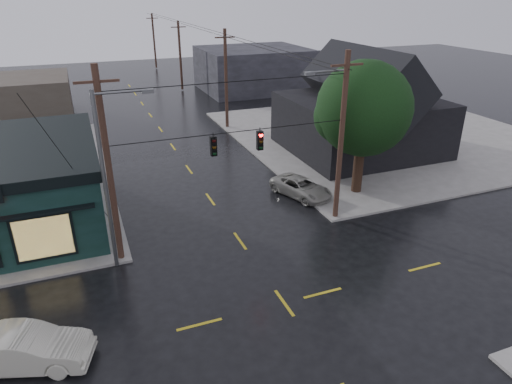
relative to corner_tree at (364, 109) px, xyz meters
name	(u,v)px	position (x,y,z in m)	size (l,w,h in m)	color
ground_plane	(284,303)	(-9.85, -9.34, -5.96)	(160.00, 160.00, 0.00)	black
sidewalk_ne	(384,134)	(10.15, 10.66, -5.88)	(28.00, 28.00, 0.15)	slate
ne_building	(362,100)	(5.15, 7.66, -1.49)	(12.60, 11.60, 8.75)	black
corner_tree	(364,109)	(0.00, 0.00, 0.00)	(6.28, 6.28, 8.98)	black
utility_pole_nw	(122,259)	(-16.35, -2.84, -5.96)	(2.00, 0.32, 10.15)	#311C16
utility_pole_ne	(335,218)	(-3.35, -2.84, -5.96)	(2.00, 0.32, 10.15)	#311C16
utility_pole_far_a	(227,128)	(-3.35, 18.66, -5.96)	(2.00, 0.32, 9.65)	#311C16
utility_pole_far_b	(182,90)	(-3.35, 38.66, -5.96)	(2.00, 0.32, 9.15)	#311C16
utility_pole_far_c	(156,69)	(-3.35, 58.66, -5.96)	(2.00, 0.32, 9.15)	#311C16
span_signal_assembly	(237,143)	(-9.76, -2.84, -0.26)	(13.00, 0.48, 1.23)	black
streetlight_nw	(117,267)	(-16.65, -3.54, -5.96)	(5.40, 0.30, 9.15)	slate
streetlight_ne	(336,212)	(-2.85, -2.14, -5.96)	(5.40, 0.30, 9.15)	slate
bg_building_west	(12,99)	(-23.85, 30.66, -3.76)	(12.00, 10.00, 4.40)	#3D352C
bg_building_east	(253,69)	(6.15, 35.66, -3.16)	(14.00, 12.00, 5.60)	black
sedan_cream	(25,349)	(-20.52, -9.17, -5.16)	(1.69, 4.84, 1.60)	beige
suv_silver	(301,187)	(-3.85, 0.91, -5.32)	(2.12, 4.60, 1.28)	gray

